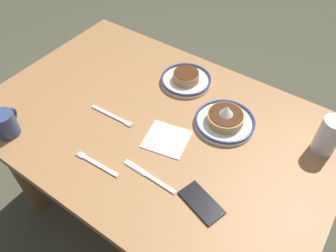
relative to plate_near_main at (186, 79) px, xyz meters
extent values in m
plane|color=#4B4A37|center=(-0.03, 0.26, -0.75)|extent=(6.00, 6.00, 0.00)
cube|color=#A47043|center=(-0.03, 0.26, -0.03)|extent=(1.34, 0.88, 0.03)
cylinder|color=#8B5F39|center=(-0.60, -0.08, -0.40)|extent=(0.07, 0.07, 0.70)
cylinder|color=#8B5F39|center=(0.53, -0.08, -0.40)|extent=(0.07, 0.07, 0.70)
cylinder|color=#8B5F39|center=(0.53, 0.60, -0.40)|extent=(0.07, 0.07, 0.70)
cylinder|color=silver|center=(0.00, 0.00, -0.01)|extent=(0.22, 0.22, 0.01)
torus|color=navy|center=(0.00, 0.00, 0.00)|extent=(0.21, 0.21, 0.01)
cylinder|color=#D99349|center=(0.00, 0.00, 0.00)|extent=(0.11, 0.11, 0.01)
cylinder|color=#DA944B|center=(0.00, 0.00, 0.01)|extent=(0.11, 0.11, 0.01)
cylinder|color=tan|center=(0.00, 0.00, 0.03)|extent=(0.11, 0.11, 0.01)
cylinder|color=#4C2814|center=(0.00, 0.00, 0.03)|extent=(0.10, 0.10, 0.00)
cylinder|color=white|center=(-0.25, 0.12, -0.01)|extent=(0.23, 0.23, 0.01)
torus|color=navy|center=(-0.25, 0.12, 0.00)|extent=(0.23, 0.23, 0.01)
cylinder|color=tan|center=(-0.25, 0.12, 0.00)|extent=(0.14, 0.14, 0.01)
cylinder|color=tan|center=(-0.25, 0.12, 0.01)|extent=(0.14, 0.14, 0.01)
cylinder|color=gold|center=(-0.25, 0.12, 0.03)|extent=(0.14, 0.14, 0.01)
cylinder|color=#4C2814|center=(-0.25, 0.12, 0.03)|extent=(0.13, 0.13, 0.00)
cone|color=white|center=(-0.25, 0.12, 0.05)|extent=(0.05, 0.05, 0.04)
cylinder|color=#334772|center=(0.37, 0.61, 0.03)|extent=(0.08, 0.08, 0.10)
torus|color=#334772|center=(0.39, 0.57, 0.03)|extent=(0.04, 0.06, 0.07)
cylinder|color=brown|center=(0.37, 0.61, 0.06)|extent=(0.07, 0.07, 0.01)
cylinder|color=silver|center=(-0.58, 0.03, 0.05)|extent=(0.08, 0.08, 0.14)
cylinder|color=black|center=(-0.58, 0.03, 0.03)|extent=(0.07, 0.07, 0.10)
cube|color=black|center=(-0.35, 0.45, -0.01)|extent=(0.16, 0.11, 0.01)
cube|color=white|center=(-0.12, 0.31, -0.02)|extent=(0.18, 0.17, 0.00)
cube|color=silver|center=(0.01, 0.53, -0.02)|extent=(0.17, 0.02, 0.01)
cube|color=silver|center=(0.09, 0.52, -0.01)|extent=(0.03, 0.00, 0.00)
cube|color=silver|center=(0.09, 0.53, -0.01)|extent=(0.03, 0.00, 0.00)
cube|color=silver|center=(0.09, 0.54, -0.01)|extent=(0.03, 0.00, 0.00)
cube|color=silver|center=(0.09, 0.54, -0.01)|extent=(0.03, 0.00, 0.00)
cube|color=silver|center=(0.13, 0.33, -0.02)|extent=(0.19, 0.02, 0.01)
cube|color=silver|center=(0.04, 0.34, -0.01)|extent=(0.03, 0.00, 0.00)
cube|color=silver|center=(0.04, 0.33, -0.01)|extent=(0.03, 0.00, 0.00)
cube|color=silver|center=(0.04, 0.32, -0.01)|extent=(0.03, 0.00, 0.00)
cube|color=silver|center=(0.04, 0.32, -0.01)|extent=(0.03, 0.00, 0.00)
cube|color=silver|center=(-0.18, 0.47, -0.02)|extent=(0.17, 0.02, 0.01)
cube|color=silver|center=(-0.10, 0.47, -0.02)|extent=(0.09, 0.02, 0.00)
camera|label=1|loc=(-0.55, 0.93, 0.89)|focal=35.25mm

